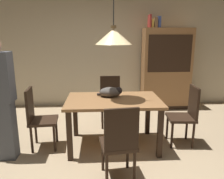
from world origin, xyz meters
TOP-DOWN VIEW (x-y plane):
  - ground at (0.00, 0.00)m, footprint 10.00×10.00m
  - back_wall at (0.00, 2.65)m, footprint 6.40×0.10m
  - dining_table at (0.02, 0.46)m, footprint 1.40×0.90m
  - chair_far_back at (0.02, 1.34)m, footprint 0.40×0.40m
  - chair_near_front at (0.03, -0.42)m, footprint 0.44×0.44m
  - chair_right_side at (1.14, 0.45)m, footprint 0.43×0.43m
  - chair_left_side at (-1.11, 0.45)m, footprint 0.43×0.43m
  - cat_sleeping at (-0.01, 0.60)m, footprint 0.39×0.23m
  - pendant_lamp at (0.02, 0.46)m, footprint 0.52×0.52m
  - hutch_bookcase at (1.37, 2.32)m, footprint 1.12×0.45m
  - book_red_tall at (0.94, 2.32)m, footprint 0.04×0.22m
  - book_yellow_short at (1.00, 2.32)m, footprint 0.04×0.20m
  - book_brown_thick at (1.07, 2.32)m, footprint 0.06×0.24m
  - book_blue_wide at (1.14, 2.32)m, footprint 0.06×0.24m
  - person_standing at (-1.51, 0.19)m, footprint 0.36×0.22m

SIDE VIEW (x-z plane):
  - ground at x=0.00m, z-range 0.00..0.00m
  - chair_far_back at x=0.02m, z-range 0.05..0.98m
  - chair_near_front at x=0.03m, z-range 0.05..0.98m
  - chair_right_side at x=1.14m, z-range 0.05..0.98m
  - chair_left_side at x=-1.11m, z-range 0.05..0.98m
  - dining_table at x=0.02m, z-range 0.27..1.02m
  - cat_sleeping at x=-0.01m, z-range 0.75..0.90m
  - person_standing at x=-1.51m, z-range 0.01..1.67m
  - hutch_bookcase at x=1.37m, z-range -0.04..1.81m
  - back_wall at x=0.00m, z-range 0.00..2.90m
  - pendant_lamp at x=0.02m, z-range 1.01..2.31m
  - book_yellow_short at x=1.00m, z-range 1.85..2.03m
  - book_brown_thick at x=1.07m, z-range 1.85..2.07m
  - book_blue_wide at x=1.14m, z-range 1.85..2.09m
  - book_red_tall at x=0.94m, z-range 1.85..2.13m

